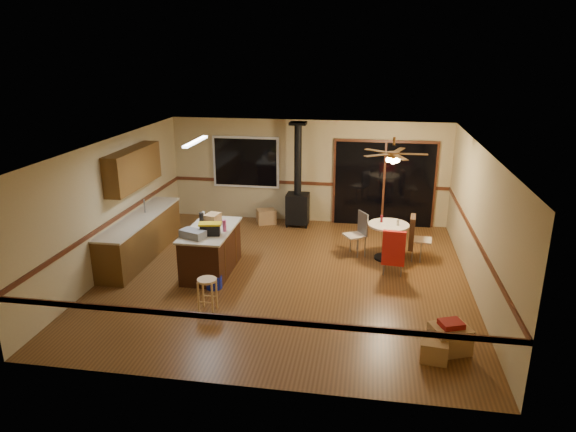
% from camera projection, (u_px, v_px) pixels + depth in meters
% --- Properties ---
extents(floor, '(7.00, 7.00, 0.00)m').
position_uv_depth(floor, '(286.00, 276.00, 10.08)').
color(floor, brown).
rests_on(floor, ground).
extents(ceiling, '(7.00, 7.00, 0.00)m').
position_uv_depth(ceiling, '(285.00, 145.00, 9.27)').
color(ceiling, silver).
rests_on(ceiling, ground).
extents(wall_back, '(7.00, 0.00, 7.00)m').
position_uv_depth(wall_back, '(308.00, 172.00, 12.96)').
color(wall_back, tan).
rests_on(wall_back, ground).
extents(wall_front, '(7.00, 0.00, 7.00)m').
position_uv_depth(wall_front, '(240.00, 298.00, 6.39)').
color(wall_front, tan).
rests_on(wall_front, ground).
extents(wall_left, '(0.00, 7.00, 7.00)m').
position_uv_depth(wall_left, '(112.00, 205.00, 10.21)').
color(wall_left, tan).
rests_on(wall_left, ground).
extents(wall_right, '(0.00, 7.00, 7.00)m').
position_uv_depth(wall_right, '(479.00, 223.00, 9.15)').
color(wall_right, tan).
rests_on(wall_right, ground).
extents(chair_rail, '(7.00, 7.00, 0.08)m').
position_uv_depth(chair_rail, '(285.00, 228.00, 9.77)').
color(chair_rail, '#4D2313').
rests_on(chair_rail, ground).
extents(window, '(1.72, 0.10, 1.32)m').
position_uv_depth(window, '(246.00, 162.00, 13.10)').
color(window, black).
rests_on(window, ground).
extents(sliding_door, '(2.52, 0.10, 2.10)m').
position_uv_depth(sliding_door, '(384.00, 185.00, 12.71)').
color(sliding_door, black).
rests_on(sliding_door, ground).
extents(lower_cabinets, '(0.60, 3.00, 0.86)m').
position_uv_depth(lower_cabinets, '(141.00, 238.00, 10.90)').
color(lower_cabinets, brown).
rests_on(lower_cabinets, ground).
extents(countertop, '(0.64, 3.04, 0.04)m').
position_uv_depth(countertop, '(139.00, 218.00, 10.76)').
color(countertop, '#C0B195').
rests_on(countertop, lower_cabinets).
extents(upper_cabinets, '(0.35, 2.00, 0.80)m').
position_uv_depth(upper_cabinets, '(133.00, 168.00, 10.65)').
color(upper_cabinets, brown).
rests_on(upper_cabinets, ground).
extents(kitchen_island, '(0.88, 1.68, 0.90)m').
position_uv_depth(kitchen_island, '(211.00, 250.00, 10.17)').
color(kitchen_island, black).
rests_on(kitchen_island, ground).
extents(wood_stove, '(0.55, 0.50, 2.52)m').
position_uv_depth(wood_stove, '(298.00, 198.00, 12.75)').
color(wood_stove, black).
rests_on(wood_stove, ground).
extents(ceiling_fan, '(0.24, 0.24, 0.55)m').
position_uv_depth(ceiling_fan, '(393.00, 156.00, 10.24)').
color(ceiling_fan, brown).
rests_on(ceiling_fan, ceiling).
extents(fluorescent_strip, '(0.10, 1.20, 0.04)m').
position_uv_depth(fluorescent_strip, '(196.00, 142.00, 9.84)').
color(fluorescent_strip, white).
rests_on(fluorescent_strip, ceiling).
extents(toolbox_grey, '(0.54, 0.42, 0.15)m').
position_uv_depth(toolbox_grey, '(193.00, 234.00, 9.56)').
color(toolbox_grey, slate).
rests_on(toolbox_grey, kitchen_island).
extents(toolbox_black, '(0.40, 0.26, 0.20)m').
position_uv_depth(toolbox_black, '(210.00, 230.00, 9.68)').
color(toolbox_black, black).
rests_on(toolbox_black, kitchen_island).
extents(toolbox_yellow_lid, '(0.46, 0.30, 0.03)m').
position_uv_depth(toolbox_yellow_lid, '(210.00, 224.00, 9.65)').
color(toolbox_yellow_lid, gold).
rests_on(toolbox_yellow_lid, toolbox_black).
extents(box_on_island, '(0.30, 0.37, 0.22)m').
position_uv_depth(box_on_island, '(213.00, 219.00, 10.26)').
color(box_on_island, '#A07647').
rests_on(box_on_island, kitchen_island).
extents(bottle_dark, '(0.11, 0.11, 0.30)m').
position_uv_depth(bottle_dark, '(202.00, 220.00, 10.07)').
color(bottle_dark, black).
rests_on(bottle_dark, kitchen_island).
extents(bottle_pink, '(0.09, 0.09, 0.23)m').
position_uv_depth(bottle_pink, '(224.00, 226.00, 9.87)').
color(bottle_pink, '#D84C8C').
rests_on(bottle_pink, kitchen_island).
extents(bottle_white, '(0.07, 0.07, 0.17)m').
position_uv_depth(bottle_white, '(204.00, 216.00, 10.54)').
color(bottle_white, white).
rests_on(bottle_white, kitchen_island).
extents(bar_stool, '(0.43, 0.43, 0.60)m').
position_uv_depth(bar_stool, '(208.00, 295.00, 8.66)').
color(bar_stool, tan).
rests_on(bar_stool, floor).
extents(blue_bucket, '(0.31, 0.31, 0.25)m').
position_uv_depth(blue_bucket, '(214.00, 282.00, 9.55)').
color(blue_bucket, '#0C1DAA').
rests_on(blue_bucket, floor).
extents(dining_table, '(0.85, 0.85, 0.78)m').
position_uv_depth(dining_table, '(388.00, 235.00, 10.76)').
color(dining_table, black).
rests_on(dining_table, ground).
extents(glass_red, '(0.07, 0.07, 0.15)m').
position_uv_depth(glass_red, '(382.00, 219.00, 10.78)').
color(glass_red, '#590C14').
rests_on(glass_red, dining_table).
extents(glass_cream, '(0.06, 0.06, 0.12)m').
position_uv_depth(glass_cream, '(398.00, 222.00, 10.59)').
color(glass_cream, beige).
rests_on(glass_cream, dining_table).
extents(chair_left, '(0.55, 0.55, 0.51)m').
position_uv_depth(chair_left, '(359.00, 229.00, 10.98)').
color(chair_left, tan).
rests_on(chair_left, ground).
extents(chair_near, '(0.46, 0.49, 0.70)m').
position_uv_depth(chair_near, '(394.00, 248.00, 9.90)').
color(chair_near, tan).
rests_on(chair_near, ground).
extents(chair_right, '(0.50, 0.47, 0.70)m').
position_uv_depth(chair_right, '(413.00, 233.00, 10.73)').
color(chair_right, tan).
rests_on(chair_right, ground).
extents(box_under_window, '(0.56, 0.51, 0.36)m').
position_uv_depth(box_under_window, '(266.00, 216.00, 13.09)').
color(box_under_window, '#A07647').
rests_on(box_under_window, floor).
extents(box_corner_a, '(0.65, 0.61, 0.40)m').
position_uv_depth(box_corner_a, '(450.00, 339.00, 7.54)').
color(box_corner_a, '#A07647').
rests_on(box_corner_a, floor).
extents(box_corner_b, '(0.41, 0.37, 0.31)m').
position_uv_depth(box_corner_b, '(434.00, 351.00, 7.33)').
color(box_corner_b, '#A07647').
rests_on(box_corner_b, floor).
extents(box_small_red, '(0.39, 0.36, 0.08)m').
position_uv_depth(box_small_red, '(451.00, 324.00, 7.47)').
color(box_small_red, maroon).
rests_on(box_small_red, box_corner_a).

